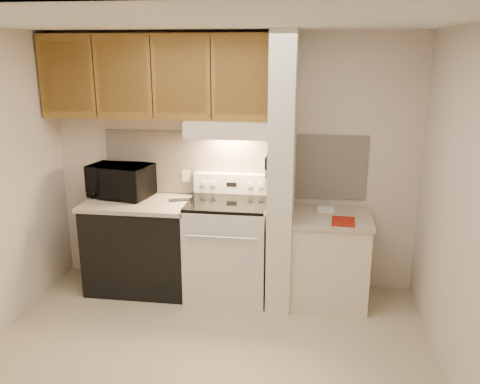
# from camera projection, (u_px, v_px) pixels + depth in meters

# --- Properties ---
(floor) EXTENTS (3.60, 3.60, 0.00)m
(floor) POSITION_uv_depth(u_px,v_px,m) (204.00, 361.00, 3.94)
(floor) COLOR #C3B793
(floor) RESTS_ON ground
(ceiling) EXTENTS (3.60, 3.60, 0.00)m
(ceiling) POSITION_uv_depth(u_px,v_px,m) (196.00, 22.00, 3.26)
(ceiling) COLOR white
(ceiling) RESTS_ON wall_back
(wall_back) EXTENTS (3.60, 2.50, 0.02)m
(wall_back) POSITION_uv_depth(u_px,v_px,m) (233.00, 162.00, 5.03)
(wall_back) COLOR beige
(wall_back) RESTS_ON floor
(wall_right) EXTENTS (0.02, 3.00, 2.50)m
(wall_right) POSITION_uv_depth(u_px,v_px,m) (467.00, 219.00, 3.35)
(wall_right) COLOR beige
(wall_right) RESTS_ON floor
(backsplash) EXTENTS (2.60, 0.02, 0.63)m
(backsplash) POSITION_uv_depth(u_px,v_px,m) (233.00, 164.00, 5.02)
(backsplash) COLOR #F0DDC9
(backsplash) RESTS_ON wall_back
(range_body) EXTENTS (0.76, 0.65, 0.92)m
(range_body) POSITION_uv_depth(u_px,v_px,m) (228.00, 250.00, 4.91)
(range_body) COLOR silver
(range_body) RESTS_ON floor
(oven_window) EXTENTS (0.50, 0.01, 0.30)m
(oven_window) POSITION_uv_depth(u_px,v_px,m) (222.00, 259.00, 4.60)
(oven_window) COLOR black
(oven_window) RESTS_ON range_body
(oven_handle) EXTENTS (0.65, 0.02, 0.02)m
(oven_handle) POSITION_uv_depth(u_px,v_px,m) (221.00, 237.00, 4.51)
(oven_handle) COLOR silver
(oven_handle) RESTS_ON range_body
(cooktop) EXTENTS (0.74, 0.64, 0.03)m
(cooktop) POSITION_uv_depth(u_px,v_px,m) (228.00, 203.00, 4.79)
(cooktop) COLOR black
(cooktop) RESTS_ON range_body
(range_backguard) EXTENTS (0.76, 0.08, 0.20)m
(range_backguard) POSITION_uv_depth(u_px,v_px,m) (232.00, 183.00, 5.03)
(range_backguard) COLOR silver
(range_backguard) RESTS_ON range_body
(range_display) EXTENTS (0.10, 0.01, 0.04)m
(range_display) POSITION_uv_depth(u_px,v_px,m) (232.00, 184.00, 4.99)
(range_display) COLOR black
(range_display) RESTS_ON range_backguard
(range_knob_left_outer) EXTENTS (0.05, 0.02, 0.05)m
(range_knob_left_outer) POSITION_uv_depth(u_px,v_px,m) (204.00, 184.00, 5.02)
(range_knob_left_outer) COLOR silver
(range_knob_left_outer) RESTS_ON range_backguard
(range_knob_left_inner) EXTENTS (0.05, 0.02, 0.05)m
(range_knob_left_inner) POSITION_uv_depth(u_px,v_px,m) (213.00, 184.00, 5.01)
(range_knob_left_inner) COLOR silver
(range_knob_left_inner) RESTS_ON range_backguard
(range_knob_right_inner) EXTENTS (0.05, 0.02, 0.05)m
(range_knob_right_inner) POSITION_uv_depth(u_px,v_px,m) (250.00, 185.00, 4.96)
(range_knob_right_inner) COLOR silver
(range_knob_right_inner) RESTS_ON range_backguard
(range_knob_right_outer) EXTENTS (0.05, 0.02, 0.05)m
(range_knob_right_outer) POSITION_uv_depth(u_px,v_px,m) (260.00, 186.00, 4.94)
(range_knob_right_outer) COLOR silver
(range_knob_right_outer) RESTS_ON range_backguard
(dishwasher_front) EXTENTS (1.00, 0.63, 0.87)m
(dishwasher_front) POSITION_uv_depth(u_px,v_px,m) (141.00, 247.00, 5.05)
(dishwasher_front) COLOR black
(dishwasher_front) RESTS_ON floor
(left_countertop) EXTENTS (1.04, 0.67, 0.04)m
(left_countertop) POSITION_uv_depth(u_px,v_px,m) (138.00, 203.00, 4.93)
(left_countertop) COLOR #C3B298
(left_countertop) RESTS_ON dishwasher_front
(spoon_rest) EXTENTS (0.23, 0.14, 0.01)m
(spoon_rest) POSITION_uv_depth(u_px,v_px,m) (181.00, 200.00, 4.94)
(spoon_rest) COLOR black
(spoon_rest) RESTS_ON left_countertop
(teal_jar) EXTENTS (0.11, 0.11, 0.09)m
(teal_jar) POSITION_uv_depth(u_px,v_px,m) (150.00, 191.00, 5.11)
(teal_jar) COLOR #2D6D62
(teal_jar) RESTS_ON left_countertop
(outlet) EXTENTS (0.08, 0.01, 0.12)m
(outlet) POSITION_uv_depth(u_px,v_px,m) (186.00, 176.00, 5.11)
(outlet) COLOR beige
(outlet) RESTS_ON backsplash
(microwave) EXTENTS (0.65, 0.50, 0.32)m
(microwave) POSITION_uv_depth(u_px,v_px,m) (121.00, 181.00, 5.04)
(microwave) COLOR black
(microwave) RESTS_ON left_countertop
(partition_pillar) EXTENTS (0.22, 0.70, 2.50)m
(partition_pillar) POSITION_uv_depth(u_px,v_px,m) (282.00, 172.00, 4.63)
(partition_pillar) COLOR #ECE5CB
(partition_pillar) RESTS_ON floor
(pillar_trim) EXTENTS (0.01, 0.70, 0.04)m
(pillar_trim) POSITION_uv_depth(u_px,v_px,m) (270.00, 166.00, 4.63)
(pillar_trim) COLOR olive
(pillar_trim) RESTS_ON partition_pillar
(knife_strip) EXTENTS (0.02, 0.42, 0.04)m
(knife_strip) POSITION_uv_depth(u_px,v_px,m) (269.00, 166.00, 4.58)
(knife_strip) COLOR black
(knife_strip) RESTS_ON partition_pillar
(knife_blade_a) EXTENTS (0.01, 0.03, 0.16)m
(knife_blade_a) POSITION_uv_depth(u_px,v_px,m) (265.00, 181.00, 4.45)
(knife_blade_a) COLOR silver
(knife_blade_a) RESTS_ON knife_strip
(knife_handle_a) EXTENTS (0.02, 0.02, 0.10)m
(knife_handle_a) POSITION_uv_depth(u_px,v_px,m) (266.00, 164.00, 4.41)
(knife_handle_a) COLOR black
(knife_handle_a) RESTS_ON knife_strip
(knife_blade_b) EXTENTS (0.01, 0.04, 0.18)m
(knife_blade_b) POSITION_uv_depth(u_px,v_px,m) (266.00, 179.00, 4.53)
(knife_blade_b) COLOR silver
(knife_blade_b) RESTS_ON knife_strip
(knife_handle_b) EXTENTS (0.02, 0.02, 0.10)m
(knife_handle_b) POSITION_uv_depth(u_px,v_px,m) (267.00, 162.00, 4.48)
(knife_handle_b) COLOR black
(knife_handle_b) RESTS_ON knife_strip
(knife_blade_c) EXTENTS (0.01, 0.04, 0.20)m
(knife_blade_c) POSITION_uv_depth(u_px,v_px,m) (267.00, 178.00, 4.62)
(knife_blade_c) COLOR silver
(knife_blade_c) RESTS_ON knife_strip
(knife_handle_c) EXTENTS (0.02, 0.02, 0.10)m
(knife_handle_c) POSITION_uv_depth(u_px,v_px,m) (268.00, 160.00, 4.58)
(knife_handle_c) COLOR black
(knife_handle_c) RESTS_ON knife_strip
(knife_blade_d) EXTENTS (0.01, 0.04, 0.16)m
(knife_blade_d) POSITION_uv_depth(u_px,v_px,m) (268.00, 174.00, 4.68)
(knife_blade_d) COLOR silver
(knife_blade_d) RESTS_ON knife_strip
(knife_handle_d) EXTENTS (0.02, 0.02, 0.10)m
(knife_handle_d) POSITION_uv_depth(u_px,v_px,m) (268.00, 158.00, 4.65)
(knife_handle_d) COLOR black
(knife_handle_d) RESTS_ON knife_strip
(knife_blade_e) EXTENTS (0.01, 0.04, 0.18)m
(knife_blade_e) POSITION_uv_depth(u_px,v_px,m) (269.00, 173.00, 4.76)
(knife_blade_e) COLOR silver
(knife_blade_e) RESTS_ON knife_strip
(knife_handle_e) EXTENTS (0.02, 0.02, 0.10)m
(knife_handle_e) POSITION_uv_depth(u_px,v_px,m) (269.00, 156.00, 4.72)
(knife_handle_e) COLOR black
(knife_handle_e) RESTS_ON knife_strip
(oven_mitt) EXTENTS (0.03, 0.10, 0.24)m
(oven_mitt) POSITION_uv_depth(u_px,v_px,m) (269.00, 179.00, 4.84)
(oven_mitt) COLOR gray
(oven_mitt) RESTS_ON partition_pillar
(right_cab_base) EXTENTS (0.70, 0.60, 0.81)m
(right_cab_base) POSITION_uv_depth(u_px,v_px,m) (329.00, 261.00, 4.79)
(right_cab_base) COLOR beige
(right_cab_base) RESTS_ON floor
(right_countertop) EXTENTS (0.74, 0.64, 0.04)m
(right_countertop) POSITION_uv_depth(u_px,v_px,m) (331.00, 218.00, 4.68)
(right_countertop) COLOR #C3B298
(right_countertop) RESTS_ON right_cab_base
(red_folder) EXTENTS (0.22, 0.29, 0.01)m
(red_folder) POSITION_uv_depth(u_px,v_px,m) (343.00, 221.00, 4.51)
(red_folder) COLOR #991C0B
(red_folder) RESTS_ON right_countertop
(white_box) EXTENTS (0.16, 0.11, 0.04)m
(white_box) POSITION_uv_depth(u_px,v_px,m) (326.00, 209.00, 4.81)
(white_box) COLOR white
(white_box) RESTS_ON right_countertop
(range_hood) EXTENTS (0.78, 0.44, 0.15)m
(range_hood) POSITION_uv_depth(u_px,v_px,m) (229.00, 128.00, 4.72)
(range_hood) COLOR beige
(range_hood) RESTS_ON upper_cabinets
(hood_lip) EXTENTS (0.78, 0.04, 0.06)m
(hood_lip) POSITION_uv_depth(u_px,v_px,m) (225.00, 137.00, 4.53)
(hood_lip) COLOR beige
(hood_lip) RESTS_ON range_hood
(upper_cabinets) EXTENTS (2.18, 0.33, 0.77)m
(upper_cabinets) POSITION_uv_depth(u_px,v_px,m) (157.00, 77.00, 4.73)
(upper_cabinets) COLOR olive
(upper_cabinets) RESTS_ON wall_back
(cab_door_a) EXTENTS (0.46, 0.01, 0.63)m
(cab_door_a) POSITION_uv_depth(u_px,v_px,m) (66.00, 77.00, 4.69)
(cab_door_a) COLOR olive
(cab_door_a) RESTS_ON upper_cabinets
(cab_gap_a) EXTENTS (0.01, 0.01, 0.73)m
(cab_gap_a) POSITION_uv_depth(u_px,v_px,m) (94.00, 77.00, 4.65)
(cab_gap_a) COLOR black
(cab_gap_a) RESTS_ON upper_cabinets
(cab_door_b) EXTENTS (0.46, 0.01, 0.63)m
(cab_door_b) POSITION_uv_depth(u_px,v_px,m) (123.00, 77.00, 4.61)
(cab_door_b) COLOR olive
(cab_door_b) RESTS_ON upper_cabinets
(cab_gap_b) EXTENTS (0.01, 0.01, 0.73)m
(cab_gap_b) POSITION_uv_depth(u_px,v_px,m) (151.00, 78.00, 4.58)
(cab_gap_b) COLOR black
(cab_gap_b) RESTS_ON upper_cabinets
(cab_door_c) EXTENTS (0.46, 0.01, 0.63)m
(cab_door_c) POSITION_uv_depth(u_px,v_px,m) (181.00, 78.00, 4.54)
(cab_door_c) COLOR olive
(cab_door_c) RESTS_ON upper_cabinets
(cab_gap_c) EXTENTS (0.01, 0.01, 0.73)m
(cab_gap_c) POSITION_uv_depth(u_px,v_px,m) (211.00, 78.00, 4.50)
(cab_gap_c) COLOR black
(cab_gap_c) RESTS_ON upper_cabinets
(cab_door_d) EXTENTS (0.46, 0.01, 0.63)m
(cab_door_d) POSITION_uv_depth(u_px,v_px,m) (241.00, 78.00, 4.47)
(cab_door_d) COLOR olive
(cab_door_d) RESTS_ON upper_cabinets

